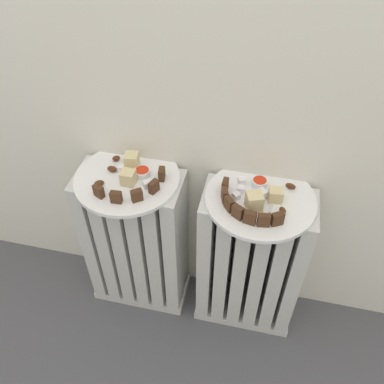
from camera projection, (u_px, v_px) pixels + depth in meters
name	position (u px, v px, depth m)	size (l,w,h in m)	color
ground_plane	(174.00, 370.00, 1.37)	(6.00, 6.00, 0.00)	#4C4C51
radiator_left	(137.00, 243.00, 1.40)	(0.34, 0.17, 0.57)	silver
radiator_right	(250.00, 263.00, 1.33)	(0.34, 0.17, 0.57)	silver
plate_left	(127.00, 178.00, 1.19)	(0.31, 0.31, 0.01)	white
plate_right	(260.00, 199.00, 1.13)	(0.31, 0.31, 0.01)	white
dark_cake_slice_left_0	(99.00, 191.00, 1.11)	(0.03, 0.02, 0.04)	#472B19
dark_cake_slice_left_1	(116.00, 197.00, 1.10)	(0.03, 0.02, 0.04)	#472B19
dark_cake_slice_left_2	(137.00, 195.00, 1.10)	(0.03, 0.02, 0.04)	#472B19
dark_cake_slice_left_3	(154.00, 187.00, 1.13)	(0.03, 0.02, 0.04)	#472B19
dark_cake_slice_left_4	(162.00, 174.00, 1.17)	(0.03, 0.02, 0.04)	#472B19
marble_cake_slice_left_0	(128.00, 178.00, 1.15)	(0.04, 0.04, 0.04)	beige
marble_cake_slice_left_1	(132.00, 161.00, 1.19)	(0.04, 0.04, 0.05)	beige
turkish_delight_left_0	(147.00, 184.00, 1.15)	(0.02, 0.02, 0.02)	white
turkish_delight_left_1	(122.00, 169.00, 1.19)	(0.02, 0.02, 0.02)	white
medjool_date_left_0	(135.00, 153.00, 1.25)	(0.03, 0.02, 0.01)	#4C2814
medjool_date_left_1	(116.00, 158.00, 1.23)	(0.02, 0.02, 0.02)	#4C2814
medjool_date_left_2	(112.00, 169.00, 1.20)	(0.03, 0.02, 0.02)	#4C2814
medjool_date_left_3	(99.00, 183.00, 1.15)	(0.03, 0.02, 0.02)	#4C2814
jam_bowl_left	(142.00, 172.00, 1.18)	(0.05, 0.05, 0.02)	white
dark_cake_slice_right_0	(225.00, 186.00, 1.13)	(0.03, 0.02, 0.04)	#472B19
dark_cake_slice_right_1	(225.00, 195.00, 1.10)	(0.03, 0.02, 0.04)	#472B19
dark_cake_slice_right_2	(229.00, 204.00, 1.08)	(0.03, 0.02, 0.04)	#472B19
dark_cake_slice_right_3	(238.00, 212.00, 1.06)	(0.03, 0.02, 0.04)	#472B19
dark_cake_slice_right_4	(250.00, 218.00, 1.04)	(0.03, 0.02, 0.04)	#472B19
dark_cake_slice_right_5	(264.00, 220.00, 1.04)	(0.03, 0.02, 0.04)	#472B19
dark_cake_slice_right_6	(277.00, 219.00, 1.04)	(0.03, 0.02, 0.04)	#472B19
marble_cake_slice_right_0	(254.00, 202.00, 1.08)	(0.04, 0.04, 0.05)	beige
marble_cake_slice_right_1	(276.00, 195.00, 1.10)	(0.04, 0.03, 0.04)	beige
turkish_delight_right_0	(241.00, 189.00, 1.13)	(0.02, 0.02, 0.02)	white
turkish_delight_right_1	(261.00, 194.00, 1.11)	(0.03, 0.03, 0.03)	white
turkish_delight_right_2	(236.00, 196.00, 1.11)	(0.02, 0.02, 0.02)	white
turkish_delight_right_3	(242.00, 181.00, 1.16)	(0.02, 0.02, 0.02)	white
medjool_date_right_0	(283.00, 210.00, 1.08)	(0.02, 0.02, 0.02)	#4C2814
medjool_date_right_1	(291.00, 186.00, 1.14)	(0.03, 0.01, 0.02)	#4C2814
jam_bowl_right	(260.00, 183.00, 1.15)	(0.05, 0.05, 0.02)	white
fork	(274.00, 197.00, 1.12)	(0.02, 0.11, 0.00)	silver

